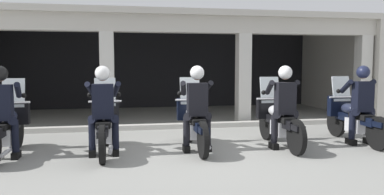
# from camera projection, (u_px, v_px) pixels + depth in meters

# --- Properties ---
(ground_plane) EXTENTS (80.00, 80.00, 0.00)m
(ground_plane) POSITION_uv_depth(u_px,v_px,m) (173.00, 123.00, 10.26)
(ground_plane) COLOR gray
(station_building) EXTENTS (11.89, 4.88, 3.02)m
(station_building) POSITION_uv_depth(u_px,v_px,m) (166.00, 53.00, 12.17)
(station_building) COLOR black
(station_building) RESTS_ON ground
(kerb_strip) EXTENTS (11.39, 0.24, 0.12)m
(kerb_strip) POSITION_uv_depth(u_px,v_px,m) (181.00, 126.00, 9.41)
(kerb_strip) COLOR #B7B5AD
(kerb_strip) RESTS_ON ground
(motorcycle_far_left) EXTENTS (0.62, 2.04, 1.35)m
(motorcycle_far_left) POSITION_uv_depth(u_px,v_px,m) (8.00, 127.00, 6.60)
(motorcycle_far_left) COLOR black
(motorcycle_far_left) RESTS_ON ground
(police_officer_far_left) EXTENTS (0.63, 0.61, 1.58)m
(police_officer_far_left) POSITION_uv_depth(u_px,v_px,m) (1.00, 104.00, 6.28)
(police_officer_far_left) COLOR black
(police_officer_far_left) RESTS_ON ground
(motorcycle_left) EXTENTS (0.62, 2.04, 1.35)m
(motorcycle_left) POSITION_uv_depth(u_px,v_px,m) (105.00, 125.00, 6.82)
(motorcycle_left) COLOR black
(motorcycle_left) RESTS_ON ground
(police_officer_left) EXTENTS (0.63, 0.61, 1.58)m
(police_officer_left) POSITION_uv_depth(u_px,v_px,m) (103.00, 103.00, 6.50)
(police_officer_left) COLOR black
(police_officer_left) RESTS_ON ground
(motorcycle_center) EXTENTS (0.62, 2.04, 1.35)m
(motorcycle_center) POSITION_uv_depth(u_px,v_px,m) (194.00, 122.00, 7.16)
(motorcycle_center) COLOR black
(motorcycle_center) RESTS_ON ground
(police_officer_center) EXTENTS (0.63, 0.61, 1.58)m
(police_officer_center) POSITION_uv_depth(u_px,v_px,m) (197.00, 101.00, 6.84)
(police_officer_center) COLOR black
(police_officer_center) RESTS_ON ground
(motorcycle_right) EXTENTS (0.62, 2.04, 1.35)m
(motorcycle_right) POSITION_uv_depth(u_px,v_px,m) (278.00, 120.00, 7.39)
(motorcycle_right) COLOR black
(motorcycle_right) RESTS_ON ground
(police_officer_right) EXTENTS (0.63, 0.61, 1.58)m
(police_officer_right) POSITION_uv_depth(u_px,v_px,m) (284.00, 100.00, 7.07)
(police_officer_right) COLOR black
(police_officer_right) RESTS_ON ground
(motorcycle_far_right) EXTENTS (0.62, 2.04, 1.35)m
(motorcycle_far_right) POSITION_uv_depth(u_px,v_px,m) (352.00, 118.00, 7.76)
(motorcycle_far_right) COLOR black
(motorcycle_far_right) RESTS_ON ground
(police_officer_far_right) EXTENTS (0.63, 0.61, 1.58)m
(police_officer_far_right) POSITION_uv_depth(u_px,v_px,m) (362.00, 98.00, 7.44)
(police_officer_far_right) COLOR black
(police_officer_far_right) RESTS_ON ground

